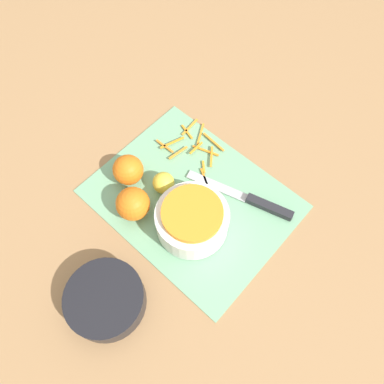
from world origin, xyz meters
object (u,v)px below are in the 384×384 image
(orange_right, at_px, (133,204))
(bowl_dark, at_px, (106,300))
(bowl_speckled, at_px, (192,219))
(knife, at_px, (258,202))
(orange_left, at_px, (128,170))
(lemon, at_px, (163,183))

(orange_right, bearing_deg, bowl_dark, 120.78)
(bowl_speckled, relative_size, knife, 0.62)
(orange_left, height_order, orange_right, orange_right)
(bowl_speckled, relative_size, bowl_dark, 1.02)
(knife, height_order, orange_right, orange_right)
(bowl_speckled, distance_m, lemon, 0.12)
(bowl_dark, bearing_deg, orange_right, -59.22)
(orange_right, distance_m, lemon, 0.09)
(bowl_dark, height_order, orange_right, orange_right)
(bowl_speckled, bearing_deg, lemon, -13.42)
(knife, relative_size, orange_left, 3.60)
(bowl_dark, xyz_separation_m, orange_right, (0.11, -0.18, 0.02))
(knife, height_order, orange_left, orange_left)
(knife, height_order, lemon, lemon)
(bowl_dark, bearing_deg, lemon, -69.59)
(knife, xyz_separation_m, lemon, (0.19, 0.12, 0.02))
(bowl_speckled, distance_m, orange_left, 0.20)
(bowl_speckled, bearing_deg, knife, -117.33)
(bowl_speckled, distance_m, bowl_dark, 0.25)
(orange_right, relative_size, lemon, 1.50)
(bowl_speckled, xyz_separation_m, lemon, (0.12, -0.03, -0.01))
(bowl_speckled, relative_size, orange_right, 2.10)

